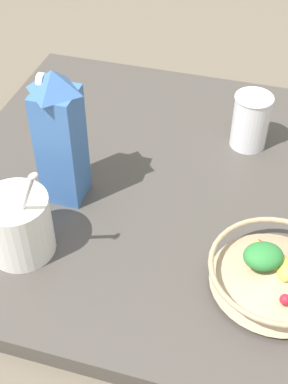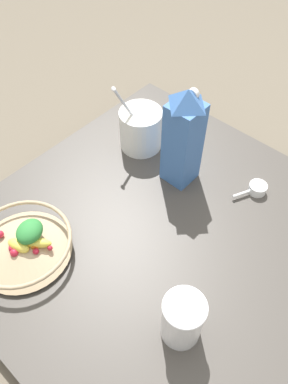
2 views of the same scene
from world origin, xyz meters
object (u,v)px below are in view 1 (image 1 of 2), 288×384
milk_carton (60,137)px  drinking_cup (251,120)px  yogurt_tub (18,223)px  fruit_bowl (276,272)px

milk_carton → drinking_cup: milk_carton is taller
milk_carton → yogurt_tub: 0.19m
fruit_bowl → drinking_cup: 0.41m
fruit_bowl → milk_carton: milk_carton is taller
milk_carton → fruit_bowl: bearing=74.7°
fruit_bowl → yogurt_tub: yogurt_tub is taller
yogurt_tub → drinking_cup: (-0.44, 0.36, -0.00)m
milk_carton → yogurt_tub: milk_carton is taller
yogurt_tub → drinking_cup: 0.57m
fruit_bowl → drinking_cup: (-0.40, -0.10, 0.03)m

